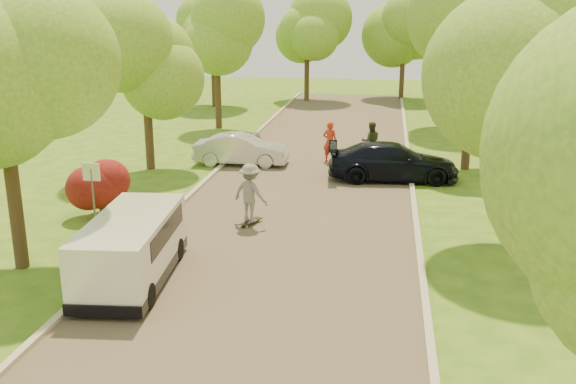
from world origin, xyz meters
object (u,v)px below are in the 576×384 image
Objects in this scene: street_sign at (92,183)px; dark_sedan at (393,162)px; person_striped at (330,142)px; person_olive at (371,141)px; skateboarder at (250,193)px; silver_sedan at (241,150)px; minivan at (132,248)px; longboard at (251,222)px.

street_sign reaches higher than dark_sedan.
person_olive is at bearing -147.54° from person_striped.
person_striped is (1.70, 9.12, -0.15)m from skateboarder.
street_sign is at bearing 163.13° from silver_sedan.
street_sign is 0.42× the size of dark_sedan.
person_olive reaches higher than minivan.
silver_sedan is (2.50, 9.32, -0.88)m from street_sign.
minivan is 4.73× the size of longboard.
dark_sedan is at bearing -105.85° from silver_sedan.
person_striped reaches higher than longboard.
minivan is at bearing 178.57° from silver_sedan.
dark_sedan is 7.79m from longboard.
skateboarder is (-4.48, -6.34, 0.31)m from dark_sedan.
silver_sedan is 5.88m from person_olive.
skateboarder is at bearing 94.54° from person_striped.
skateboarder is 9.27m from person_striped.
street_sign reaches higher than silver_sedan.
minivan is at bearing -52.61° from street_sign.
person_striped reaches higher than person_olive.
street_sign is at bearing 125.52° from dark_sedan.
silver_sedan is at bearing -51.47° from longboard.
dark_sedan is 5.23× the size of longboard.
dark_sedan is at bearing 54.49° from minivan.
person_striped reaches higher than dark_sedan.
person_olive is at bearing 11.68° from dark_sedan.
dark_sedan is at bearing 150.10° from person_striped.
person_striped reaches higher than silver_sedan.
minivan is at bearing 144.94° from dark_sedan.
person_olive is (1.80, 0.56, -0.03)m from person_striped.
person_olive is at bearing -75.02° from silver_sedan.
silver_sedan is 0.80× the size of dark_sedan.
minivan is at bearing 90.51° from skateboarder.
person_striped is 1.89m from person_olive.
skateboarder is (0.00, 0.00, 0.96)m from longboard.
person_olive is at bearing -86.23° from skateboarder.
person_olive is (8.12, 11.02, -0.68)m from street_sign.
skateboarder is at bearing 59.71° from person_olive.
longboard is (-4.48, -6.34, -0.65)m from dark_sedan.
minivan is 0.90× the size of dark_sedan.
silver_sedan is 4.17× the size of longboard.
silver_sedan is at bearing 85.34° from minivan.
person_striped is at bearing -76.89° from longboard.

